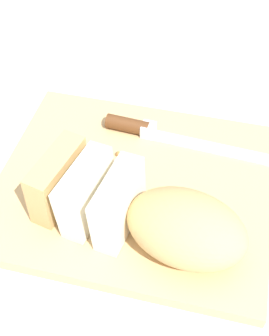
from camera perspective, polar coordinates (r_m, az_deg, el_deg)
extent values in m
plane|color=silver|center=(0.64, 0.00, -2.89)|extent=(3.00, 3.00, 0.00)
cube|color=tan|center=(0.63, 0.00, -2.36)|extent=(0.38, 0.33, 0.02)
ellipsoid|color=tan|center=(0.53, 6.49, -7.50)|extent=(0.16, 0.12, 0.08)
cube|color=#F2E8CC|center=(0.55, -2.13, -4.50)|extent=(0.05, 0.10, 0.08)
cube|color=#F2E8CC|center=(0.56, -6.03, -3.07)|extent=(0.05, 0.10, 0.08)
cube|color=tan|center=(0.58, -9.55, -1.48)|extent=(0.05, 0.10, 0.08)
cube|color=silver|center=(0.67, 10.16, 2.40)|extent=(0.21, 0.02, 0.00)
cylinder|color=#593319|center=(0.68, -0.87, 5.42)|extent=(0.07, 0.02, 0.02)
cube|color=silver|center=(0.68, 1.75, 4.79)|extent=(0.02, 0.02, 0.02)
sphere|color=#996633|center=(0.61, -2.56, -3.08)|extent=(0.01, 0.01, 0.01)
sphere|color=#996633|center=(0.65, -2.06, 1.77)|extent=(0.01, 0.01, 0.01)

